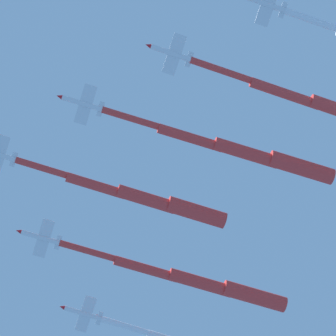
# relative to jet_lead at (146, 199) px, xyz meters

# --- Properties ---
(jet_lead) EXTENTS (46.59, 36.27, 4.17)m
(jet_lead) POSITION_rel_jet_lead_xyz_m (0.00, 0.00, 0.00)
(jet_lead) COLOR silver
(jet_port_inner) EXTENTS (50.01, 39.55, 4.25)m
(jet_port_inner) POSITION_rel_jet_lead_xyz_m (4.25, -23.16, 1.84)
(jet_port_inner) COLOR silver
(jet_starboard_inner) EXTENTS (50.96, 40.16, 4.25)m
(jet_starboard_inner) POSITION_rel_jet_lead_xyz_m (23.56, 1.73, -0.00)
(jet_starboard_inner) COLOR silver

